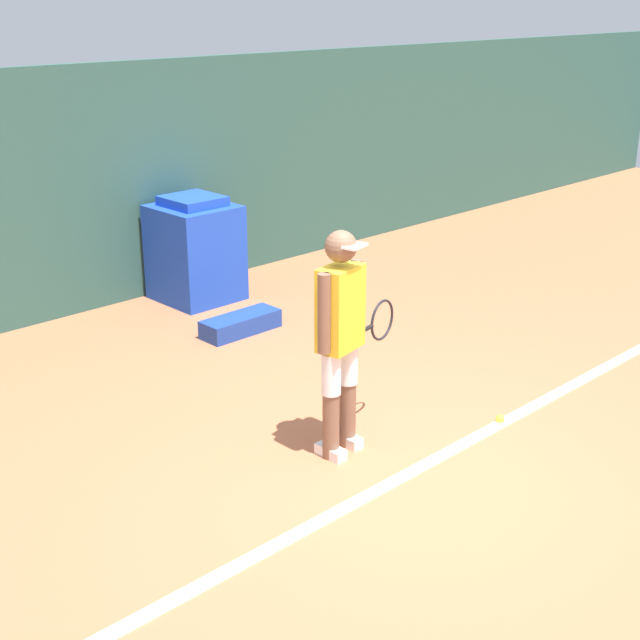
{
  "coord_description": "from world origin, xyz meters",
  "views": [
    {
      "loc": [
        -4.13,
        -3.46,
        3.12
      ],
      "look_at": [
        -0.04,
        0.77,
        0.96
      ],
      "focal_mm": 50.0,
      "sensor_mm": 36.0,
      "label": 1
    }
  ],
  "objects_px": {
    "tennis_player": "(341,333)",
    "covered_chair": "(195,250)",
    "equipment_bag": "(241,324)",
    "tennis_ball": "(500,419)"
  },
  "relations": [
    {
      "from": "tennis_player",
      "to": "covered_chair",
      "type": "relative_size",
      "value": 1.46
    },
    {
      "from": "tennis_ball",
      "to": "equipment_bag",
      "type": "bearing_deg",
      "value": 93.93
    },
    {
      "from": "tennis_player",
      "to": "covered_chair",
      "type": "xyz_separation_m",
      "value": [
        1.32,
        3.5,
        -0.37
      ]
    },
    {
      "from": "covered_chair",
      "to": "equipment_bag",
      "type": "height_order",
      "value": "covered_chair"
    },
    {
      "from": "covered_chair",
      "to": "equipment_bag",
      "type": "distance_m",
      "value": 1.28
    },
    {
      "from": "covered_chair",
      "to": "equipment_bag",
      "type": "bearing_deg",
      "value": -105.95
    },
    {
      "from": "tennis_player",
      "to": "equipment_bag",
      "type": "height_order",
      "value": "tennis_player"
    },
    {
      "from": "tennis_player",
      "to": "equipment_bag",
      "type": "xyz_separation_m",
      "value": [
        1.0,
        2.36,
        -0.82
      ]
    },
    {
      "from": "covered_chair",
      "to": "tennis_player",
      "type": "bearing_deg",
      "value": -110.71
    },
    {
      "from": "tennis_player",
      "to": "tennis_ball",
      "type": "distance_m",
      "value": 1.59
    }
  ]
}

